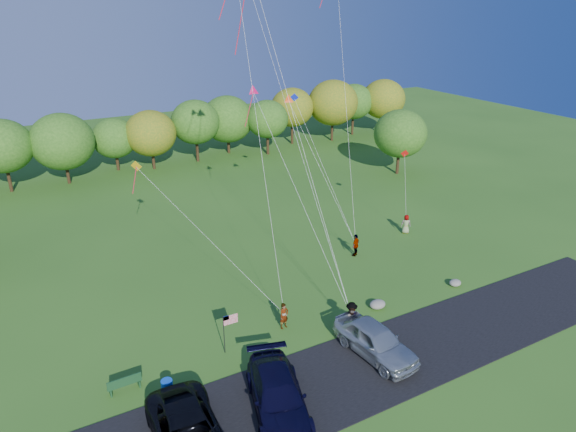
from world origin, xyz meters
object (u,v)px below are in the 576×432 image
flyer_b (352,319)px  flyer_c (351,316)px  minivan_navy (278,396)px  flyer_a (284,316)px  minivan_silver (375,340)px  park_bench (125,384)px  trash_barrel (167,388)px  flyer_e (406,224)px  flyer_d (356,245)px

flyer_b → flyer_c: (0.08, 0.18, 0.08)m
minivan_navy → flyer_a: bearing=74.9°
minivan_silver → flyer_a: (-3.26, 4.81, -0.13)m
minivan_silver → flyer_c: minivan_silver is taller
flyer_a → flyer_c: 4.11m
flyer_a → minivan_silver: bearing=-68.7°
park_bench → trash_barrel: (1.86, -1.25, -0.07)m
flyer_c → flyer_e: bearing=-117.2°
flyer_b → flyer_d: bearing=64.4°
minivan_navy → flyer_b: size_ratio=3.56×
trash_barrel → flyer_b: bearing=-0.5°
flyer_e → flyer_d: bearing=43.8°
flyer_a → flyer_d: flyer_d is taller
flyer_b → flyer_c: 0.22m
flyer_a → flyer_d: size_ratio=0.94×
flyer_d → minivan_silver: bearing=28.2°
flyer_b → flyer_c: bearing=78.8°
flyer_c → flyer_e: (12.39, 9.35, -0.11)m
flyer_a → flyer_e: (15.89, 7.20, -0.02)m
flyer_c → park_bench: (-13.37, 1.16, -0.44)m
flyer_a → flyer_e: 17.44m
minivan_silver → flyer_e: size_ratio=3.27×
minivan_navy → flyer_b: minivan_navy is taller
flyer_e → park_bench: size_ratio=0.96×
minivan_silver → flyer_d: size_ratio=2.98×
minivan_navy → flyer_d: 17.66m
minivan_navy → flyer_c: flyer_c is taller
minivan_navy → park_bench: (-6.30, 5.01, -0.44)m
minivan_silver → flyer_e: 17.43m
flyer_a → flyer_c: bearing=-44.5°
flyer_e → flyer_a: bearing=55.9°
trash_barrel → minivan_navy: bearing=-40.2°
minivan_silver → trash_barrel: minivan_silver is taller
flyer_e → minivan_silver: bearing=75.0°
flyer_a → trash_barrel: (-8.01, -2.25, -0.42)m
flyer_a → flyer_c: flyer_c is taller
flyer_b → flyer_c: size_ratio=0.91×
flyer_c → flyer_e: size_ratio=1.14×
flyer_a → park_bench: 9.93m
flyer_c → park_bench: flyer_c is taller
flyer_c → flyer_e: flyer_c is taller
flyer_d → flyer_b: bearing=21.8°
park_bench → flyer_c: bearing=-6.1°
minivan_navy → minivan_silver: bearing=25.6°
flyer_d → flyer_e: bearing=161.2°
flyer_d → park_bench: (-19.44, -6.80, -0.41)m
trash_barrel → flyer_c: bearing=0.5°
flyer_a → flyer_d: bearing=18.5°
minivan_silver → park_bench: bearing=157.9°
minivan_navy → flyer_e: minivan_navy is taller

